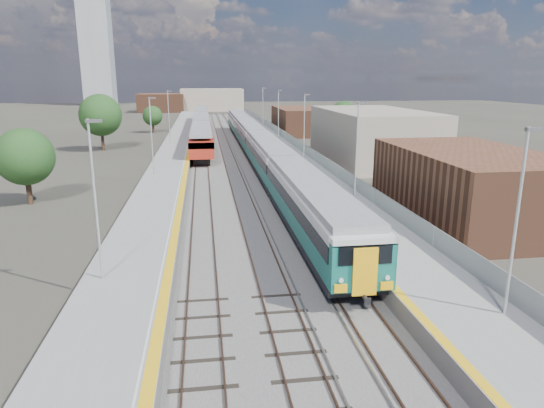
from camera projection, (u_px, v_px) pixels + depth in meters
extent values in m
plane|color=#47443A|center=(243.00, 157.00, 64.94)|extent=(320.00, 320.00, 0.00)
cube|color=#565451|center=(226.00, 154.00, 67.03)|extent=(10.50, 155.00, 0.06)
cube|color=#4C3323|center=(246.00, 151.00, 69.81)|extent=(0.07, 160.00, 0.14)
cube|color=#4C3323|center=(256.00, 151.00, 70.01)|extent=(0.07, 160.00, 0.14)
cube|color=#4C3323|center=(221.00, 151.00, 69.34)|extent=(0.07, 160.00, 0.14)
cube|color=#4C3323|center=(232.00, 151.00, 69.53)|extent=(0.07, 160.00, 0.14)
cube|color=#4C3323|center=(197.00, 152.00, 68.86)|extent=(0.07, 160.00, 0.14)
cube|color=#4C3323|center=(207.00, 152.00, 69.06)|extent=(0.07, 160.00, 0.14)
cube|color=gray|center=(244.00, 151.00, 69.77)|extent=(0.08, 160.00, 0.10)
cube|color=gray|center=(234.00, 151.00, 69.58)|extent=(0.08, 160.00, 0.10)
cube|color=slate|center=(279.00, 150.00, 67.92)|extent=(4.70, 155.00, 1.00)
cube|color=gray|center=(279.00, 146.00, 67.80)|extent=(4.70, 155.00, 0.03)
cube|color=yellow|center=(264.00, 147.00, 67.51)|extent=(0.40, 155.00, 0.01)
cube|color=gray|center=(295.00, 142.00, 67.95)|extent=(0.06, 155.00, 1.20)
cylinder|color=#9EA0A3|center=(516.00, 225.00, 18.63)|extent=(0.12, 0.12, 7.50)
cube|color=#4C4C4F|center=(535.00, 129.00, 17.75)|extent=(0.70, 0.18, 0.14)
cylinder|color=#9EA0A3|center=(356.00, 151.00, 37.80)|extent=(0.12, 0.12, 7.50)
cube|color=#4C4C4F|center=(362.00, 103.00, 36.92)|extent=(0.70, 0.18, 0.14)
cylinder|color=#9EA0A3|center=(304.00, 126.00, 56.97)|extent=(0.12, 0.12, 7.50)
cube|color=#4C4C4F|center=(307.00, 95.00, 56.09)|extent=(0.70, 0.18, 0.14)
cylinder|color=#9EA0A3|center=(278.00, 114.00, 76.14)|extent=(0.12, 0.12, 7.50)
cube|color=#4C4C4F|center=(280.00, 90.00, 75.26)|extent=(0.70, 0.18, 0.14)
cylinder|color=#9EA0A3|center=(263.00, 107.00, 95.31)|extent=(0.12, 0.12, 7.50)
cube|color=#4C4C4F|center=(264.00, 88.00, 94.42)|extent=(0.70, 0.18, 0.14)
cube|color=slate|center=(176.00, 152.00, 65.99)|extent=(4.30, 155.00, 1.00)
cube|color=gray|center=(175.00, 148.00, 65.86)|extent=(4.30, 155.00, 0.03)
cube|color=yellow|center=(189.00, 148.00, 66.11)|extent=(0.45, 155.00, 0.01)
cube|color=silver|center=(187.00, 148.00, 66.06)|extent=(0.08, 155.00, 0.01)
cylinder|color=#9EA0A3|center=(95.00, 202.00, 22.11)|extent=(0.12, 0.12, 7.50)
cube|color=#4C4C4F|center=(94.00, 121.00, 21.23)|extent=(0.70, 0.18, 0.14)
cylinder|color=#9EA0A3|center=(152.00, 136.00, 47.03)|extent=(0.12, 0.12, 7.50)
cube|color=#4C4C4F|center=(152.00, 98.00, 46.14)|extent=(0.70, 0.18, 0.14)
cylinder|color=#9EA0A3|center=(169.00, 116.00, 71.95)|extent=(0.12, 0.12, 7.50)
cube|color=#4C4C4F|center=(169.00, 91.00, 71.06)|extent=(0.70, 0.18, 0.14)
cube|color=brown|center=(469.00, 186.00, 35.52)|extent=(9.00, 16.00, 5.20)
cube|color=gray|center=(372.00, 136.00, 61.51)|extent=(11.00, 22.00, 6.40)
cube|color=brown|center=(299.00, 121.00, 92.94)|extent=(8.00, 18.00, 4.80)
cube|color=gray|center=(212.00, 100.00, 159.63)|extent=(20.00, 14.00, 7.00)
cube|color=brown|center=(161.00, 103.00, 152.85)|extent=(14.00, 12.00, 5.60)
cube|color=gray|center=(97.00, 53.00, 188.00)|extent=(11.00, 11.00, 40.00)
cube|color=black|center=(310.00, 226.00, 31.55)|extent=(2.84, 20.33, 0.48)
cube|color=#125E53|center=(311.00, 214.00, 31.34)|extent=(2.94, 20.33, 1.19)
cube|color=black|center=(311.00, 199.00, 31.10)|extent=(3.00, 20.33, 0.81)
cube|color=silver|center=(311.00, 190.00, 30.94)|extent=(2.94, 20.33, 0.50)
cube|color=gray|center=(311.00, 183.00, 30.83)|extent=(2.61, 20.33, 0.42)
cube|color=black|center=(268.00, 169.00, 51.51)|extent=(2.84, 20.33, 0.48)
cube|color=#125E53|center=(268.00, 161.00, 51.30)|extent=(2.94, 20.33, 1.19)
cube|color=black|center=(268.00, 152.00, 51.07)|extent=(3.00, 20.33, 0.81)
cube|color=silver|center=(268.00, 146.00, 50.91)|extent=(2.94, 20.33, 0.50)
cube|color=gray|center=(268.00, 142.00, 50.80)|extent=(2.61, 20.33, 0.42)
cube|color=black|center=(249.00, 144.00, 71.48)|extent=(2.84, 20.33, 0.48)
cube|color=#125E53|center=(249.00, 138.00, 71.27)|extent=(2.94, 20.33, 1.19)
cube|color=black|center=(249.00, 131.00, 71.03)|extent=(3.00, 20.33, 0.81)
cube|color=silver|center=(249.00, 127.00, 70.87)|extent=(2.94, 20.33, 0.50)
cube|color=gray|center=(249.00, 124.00, 70.76)|extent=(2.61, 20.33, 0.42)
cube|color=black|center=(239.00, 129.00, 91.44)|extent=(2.84, 20.33, 0.48)
cube|color=#125E53|center=(239.00, 125.00, 91.23)|extent=(2.94, 20.33, 1.19)
cube|color=black|center=(239.00, 120.00, 91.00)|extent=(3.00, 20.33, 0.81)
cube|color=silver|center=(239.00, 116.00, 90.84)|extent=(2.94, 20.33, 0.50)
cube|color=gray|center=(239.00, 114.00, 90.73)|extent=(2.61, 20.33, 0.42)
cube|color=#125E53|center=(362.00, 266.00, 21.22)|extent=(2.92, 0.63, 2.19)
cube|color=black|center=(365.00, 255.00, 20.76)|extent=(2.40, 0.06, 0.83)
cube|color=#FDB110|center=(365.00, 272.00, 20.88)|extent=(1.09, 0.10, 2.19)
cube|color=black|center=(202.00, 152.00, 65.93)|extent=(2.01, 17.06, 0.70)
cube|color=#9A2B13|center=(201.00, 140.00, 65.51)|extent=(2.96, 20.08, 2.11)
cube|color=black|center=(201.00, 136.00, 65.38)|extent=(3.02, 20.08, 0.74)
cube|color=gray|center=(201.00, 128.00, 65.11)|extent=(2.64, 20.08, 0.42)
cube|color=black|center=(202.00, 135.00, 85.65)|extent=(2.01, 17.06, 0.70)
cube|color=#9A2B13|center=(201.00, 126.00, 85.23)|extent=(2.96, 20.08, 2.11)
cube|color=black|center=(201.00, 123.00, 85.10)|extent=(3.02, 20.08, 0.74)
cube|color=gray|center=(201.00, 117.00, 84.83)|extent=(2.64, 20.08, 0.42)
cube|color=black|center=(202.00, 125.00, 105.37)|extent=(2.01, 17.06, 0.70)
cube|color=#9A2B13|center=(201.00, 117.00, 104.95)|extent=(2.96, 20.08, 2.11)
cube|color=black|center=(201.00, 114.00, 104.82)|extent=(3.02, 20.08, 0.74)
cube|color=gray|center=(201.00, 109.00, 104.55)|extent=(2.64, 20.08, 0.42)
cylinder|color=#382619|center=(29.00, 191.00, 40.36)|extent=(0.44, 0.44, 2.22)
sphere|color=#213B16|center=(25.00, 157.00, 39.63)|extent=(4.69, 4.69, 4.69)
cylinder|color=#382619|center=(103.00, 141.00, 70.49)|extent=(0.44, 0.44, 2.84)
sphere|color=#213B16|center=(100.00, 115.00, 69.56)|extent=(5.99, 5.99, 5.99)
cylinder|color=#382619|center=(153.00, 128.00, 94.02)|extent=(0.44, 0.44, 1.80)
sphere|color=#213B16|center=(153.00, 116.00, 93.43)|extent=(3.80, 3.80, 3.80)
cylinder|color=#382619|center=(343.00, 132.00, 85.25)|extent=(0.44, 0.44, 2.26)
sphere|color=#213B16|center=(344.00, 115.00, 84.51)|extent=(4.78, 4.78, 4.78)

